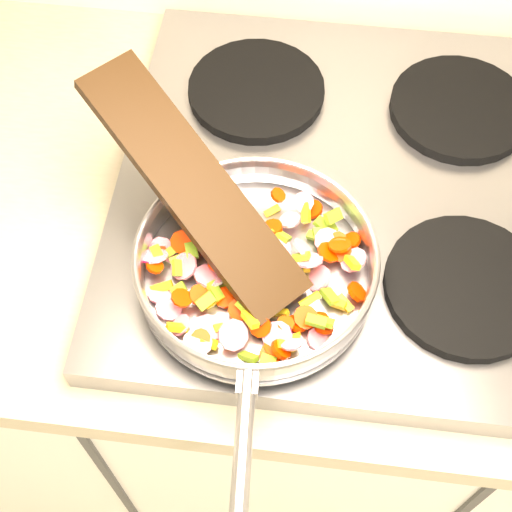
# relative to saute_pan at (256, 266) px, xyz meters

# --- Properties ---
(cooktop) EXTENTS (0.60, 0.60, 0.04)m
(cooktop) POSITION_rel_saute_pan_xyz_m (0.10, 0.16, -0.06)
(cooktop) COLOR #939399
(cooktop) RESTS_ON counter_top
(grate_fl) EXTENTS (0.19, 0.19, 0.02)m
(grate_fl) POSITION_rel_saute_pan_xyz_m (-0.04, 0.02, -0.04)
(grate_fl) COLOR black
(grate_fl) RESTS_ON cooktop
(grate_fr) EXTENTS (0.19, 0.19, 0.02)m
(grate_fr) POSITION_rel_saute_pan_xyz_m (0.24, 0.02, -0.04)
(grate_fr) COLOR black
(grate_fr) RESTS_ON cooktop
(grate_bl) EXTENTS (0.19, 0.19, 0.02)m
(grate_bl) POSITION_rel_saute_pan_xyz_m (-0.04, 0.30, -0.04)
(grate_bl) COLOR black
(grate_bl) RESTS_ON cooktop
(grate_br) EXTENTS (0.19, 0.19, 0.02)m
(grate_br) POSITION_rel_saute_pan_xyz_m (0.24, 0.30, -0.04)
(grate_br) COLOR black
(grate_br) RESTS_ON cooktop
(saute_pan) EXTENTS (0.31, 0.48, 0.05)m
(saute_pan) POSITION_rel_saute_pan_xyz_m (0.00, 0.00, 0.00)
(saute_pan) COLOR #9E9EA5
(saute_pan) RESTS_ON grate_fl
(vegetable_heap) EXTENTS (0.27, 0.23, 0.05)m
(vegetable_heap) POSITION_rel_saute_pan_xyz_m (-0.00, -0.01, -0.01)
(vegetable_heap) COLOR #C7133E
(vegetable_heap) RESTS_ON saute_pan
(wooden_spatula) EXTENTS (0.29, 0.28, 0.13)m
(wooden_spatula) POSITION_rel_saute_pan_xyz_m (-0.08, 0.06, 0.05)
(wooden_spatula) COLOR black
(wooden_spatula) RESTS_ON saute_pan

